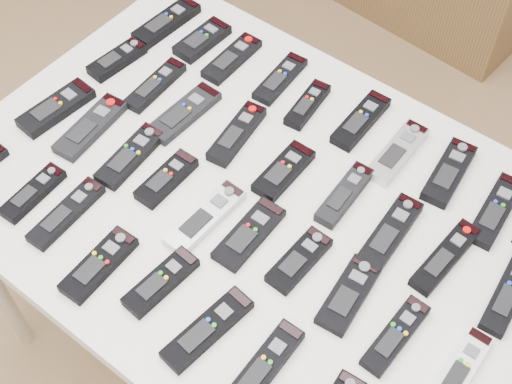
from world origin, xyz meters
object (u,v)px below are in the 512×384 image
Objects in this scene: remote_30 at (33,193)px; remote_28 at (460,369)px; remote_11 at (156,85)px; remote_16 at (390,233)px; remote_0 at (167,22)px; remote_22 at (167,179)px; remote_4 at (307,105)px; remote_24 at (249,234)px; table at (256,214)px; remote_23 at (205,217)px; remote_18 at (509,292)px; remote_13 at (237,134)px; remote_25 at (299,260)px; remote_34 at (208,329)px; remote_7 at (449,173)px; remote_20 at (91,127)px; remote_1 at (202,40)px; remote_2 at (232,59)px; remote_15 at (344,195)px; remote_21 at (131,156)px; remote_14 at (284,171)px; remote_27 at (396,335)px; remote_17 at (445,257)px; remote_3 at (280,79)px; remote_6 at (397,152)px; remote_12 at (184,113)px; remote_32 at (99,265)px; remote_10 at (117,60)px; remote_19 at (56,108)px; remote_35 at (264,367)px; remote_31 at (66,213)px; remote_26 at (349,295)px; remote_5 at (361,120)px.

remote_28 is at bearing 9.96° from remote_30.
remote_16 reaches higher than remote_11.
remote_22 is (0.33, -0.36, 0.00)m from remote_0.
remote_4 is 0.37m from remote_24.
remote_23 is (-0.05, -0.11, 0.07)m from table.
remote_22 is at bearing -169.19° from remote_18.
remote_28 and remote_30 have the same top height.
remote_25 is at bearing -38.84° from remote_13.
remote_34 is at bearing -41.85° from remote_11.
remote_7 is 0.78m from remote_20.
remote_23 is (0.34, -0.39, -0.00)m from remote_1.
remote_11 is at bearing -51.61° from remote_0.
remote_2 is at bearing -0.39° from remote_1.
table is 7.20× the size of remote_7.
remote_15 is 0.94× the size of remote_21.
remote_27 is (0.38, -0.17, -0.00)m from remote_14.
remote_0 is 0.41m from remote_13.
remote_17 is at bearing -26.47° from remote_4.
remote_22 is at bearing -95.40° from remote_3.
remote_1 is at bearing 176.25° from remote_2.
remote_14 is at bearing -131.13° from remote_6.
remote_12 and remote_20 have the same top height.
remote_32 is at bearing -63.23° from remote_11.
remote_7 is 1.05× the size of remote_28.
remote_11 is 1.13× the size of remote_14.
remote_10 reaches higher than remote_24.
remote_13 is (-0.30, -0.17, 0.00)m from remote_6.
remote_12 is 0.13m from remote_13.
remote_2 is 0.42m from remote_19.
remote_35 is at bearing -97.33° from remote_16.
remote_22 reaches higher than remote_11.
table is 8.51× the size of remote_22.
remote_34 is (0.50, -0.57, -0.00)m from remote_1.
remote_6 is 1.09× the size of remote_28.
remote_31 is at bearing -129.02° from remote_14.
remote_13 is 1.10× the size of remote_26.
remote_26 is at bearing -3.92° from remote_21.
remote_22 is (-0.31, -0.19, -0.00)m from remote_15.
remote_13 reaches higher than remote_27.
remote_10 reaches higher than remote_23.
remote_27 is at bearing -51.17° from remote_5.
remote_19 is (-0.13, -0.19, 0.00)m from remote_11.
remote_21 is at bearing -179.88° from remote_22.
remote_6 reaches higher than remote_24.
remote_34 is at bearing -133.05° from remote_26.
remote_0 is 0.37m from remote_19.
remote_0 reaches higher than remote_31.
remote_4 is (-0.06, 0.27, 0.07)m from table.
remote_4 is 0.63m from remote_35.
remote_30 is (-0.42, -0.58, -0.00)m from remote_5.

